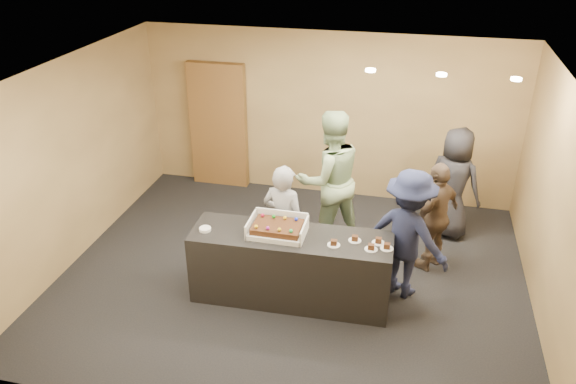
# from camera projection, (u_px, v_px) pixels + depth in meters

# --- Properties ---
(room) EXTENTS (6.04, 6.00, 2.70)m
(room) POSITION_uv_depth(u_px,v_px,m) (293.00, 184.00, 6.83)
(room) COLOR black
(room) RESTS_ON ground
(serving_counter) EXTENTS (2.42, 0.78, 0.90)m
(serving_counter) POSITION_uv_depth(u_px,v_px,m) (291.00, 267.00, 6.83)
(serving_counter) COLOR black
(serving_counter) RESTS_ON floor
(storage_cabinet) EXTENTS (0.97, 0.15, 2.13)m
(storage_cabinet) POSITION_uv_depth(u_px,v_px,m) (218.00, 126.00, 9.42)
(storage_cabinet) COLOR brown
(storage_cabinet) RESTS_ON floor
(cake_box) EXTENTS (0.67, 0.46, 0.20)m
(cake_box) POSITION_uv_depth(u_px,v_px,m) (278.00, 230.00, 6.65)
(cake_box) COLOR white
(cake_box) RESTS_ON serving_counter
(sheet_cake) EXTENTS (0.57, 0.40, 0.11)m
(sheet_cake) POSITION_uv_depth(u_px,v_px,m) (277.00, 227.00, 6.61)
(sheet_cake) COLOR #3A1E0D
(sheet_cake) RESTS_ON cake_box
(plate_stack) EXTENTS (0.14, 0.14, 0.04)m
(plate_stack) POSITION_uv_depth(u_px,v_px,m) (205.00, 229.00, 6.72)
(plate_stack) COLOR white
(plate_stack) RESTS_ON serving_counter
(slice_a) EXTENTS (0.15, 0.15, 0.07)m
(slice_a) POSITION_uv_depth(u_px,v_px,m) (334.00, 243.00, 6.42)
(slice_a) COLOR white
(slice_a) RESTS_ON serving_counter
(slice_b) EXTENTS (0.15, 0.15, 0.07)m
(slice_b) POSITION_uv_depth(u_px,v_px,m) (355.00, 239.00, 6.51)
(slice_b) COLOR white
(slice_b) RESTS_ON serving_counter
(slice_c) EXTENTS (0.15, 0.15, 0.07)m
(slice_c) POSITION_uv_depth(u_px,v_px,m) (371.00, 248.00, 6.34)
(slice_c) COLOR white
(slice_c) RESTS_ON serving_counter
(slice_d) EXTENTS (0.15, 0.15, 0.07)m
(slice_d) POSITION_uv_depth(u_px,v_px,m) (378.00, 241.00, 6.46)
(slice_d) COLOR white
(slice_d) RESTS_ON serving_counter
(slice_e) EXTENTS (0.15, 0.15, 0.07)m
(slice_e) POSITION_uv_depth(u_px,v_px,m) (387.00, 247.00, 6.36)
(slice_e) COLOR white
(slice_e) RESTS_ON serving_counter
(person_server_grey) EXTENTS (0.65, 0.51, 1.58)m
(person_server_grey) POSITION_uv_depth(u_px,v_px,m) (284.00, 223.00, 7.10)
(person_server_grey) COLOR gray
(person_server_grey) RESTS_ON floor
(person_sage_man) EXTENTS (1.22, 1.16, 2.00)m
(person_sage_man) POSITION_uv_depth(u_px,v_px,m) (329.00, 179.00, 7.74)
(person_sage_man) COLOR #95AF7F
(person_sage_man) RESTS_ON floor
(person_navy_man) EXTENTS (1.25, 1.06, 1.67)m
(person_navy_man) POSITION_uv_depth(u_px,v_px,m) (408.00, 234.00, 6.76)
(person_navy_man) COLOR #1A203D
(person_navy_man) RESTS_ON floor
(person_brown_extra) EXTENTS (0.82, 0.94, 1.52)m
(person_brown_extra) POSITION_uv_depth(u_px,v_px,m) (436.00, 217.00, 7.30)
(person_brown_extra) COLOR brown
(person_brown_extra) RESTS_ON floor
(person_dark_suit) EXTENTS (0.96, 0.83, 1.66)m
(person_dark_suit) POSITION_uv_depth(u_px,v_px,m) (453.00, 183.00, 8.02)
(person_dark_suit) COLOR black
(person_dark_suit) RESTS_ON floor
(ceiling_spotlights) EXTENTS (1.72, 0.12, 0.03)m
(ceiling_spotlights) POSITION_uv_depth(u_px,v_px,m) (442.00, 75.00, 6.33)
(ceiling_spotlights) COLOR #FFEAC6
(ceiling_spotlights) RESTS_ON ceiling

